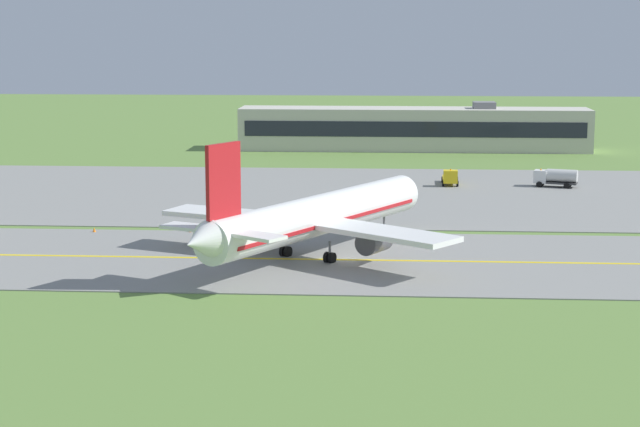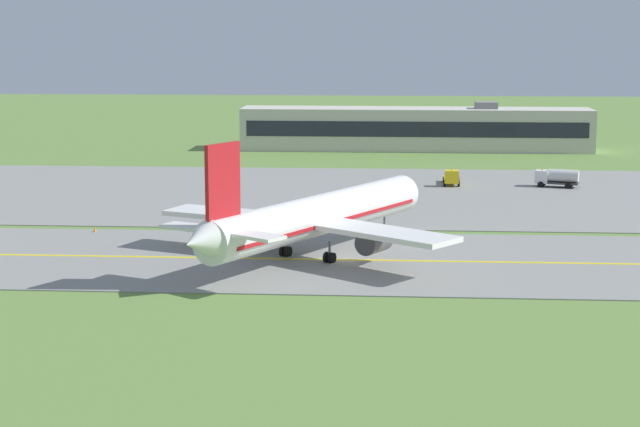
{
  "view_description": "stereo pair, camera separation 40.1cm",
  "coord_description": "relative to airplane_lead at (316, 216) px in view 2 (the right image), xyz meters",
  "views": [
    {
      "loc": [
        4.37,
        -102.82,
        22.74
      ],
      "look_at": [
        -2.65,
        3.79,
        4.0
      ],
      "focal_mm": 60.5,
      "sensor_mm": 36.0,
      "label": 1
    },
    {
      "loc": [
        4.77,
        -102.79,
        22.74
      ],
      "look_at": [
        -2.65,
        3.79,
        4.0
      ],
      "focal_mm": 60.5,
      "sensor_mm": 36.0,
      "label": 2
    }
  ],
  "objects": [
    {
      "name": "ground_plane",
      "position": [
        2.89,
        -1.36,
        -4.13
      ],
      "size": [
        500.0,
        500.0,
        0.0
      ],
      "primitive_type": "plane",
      "color": "olive"
    },
    {
      "name": "traffic_cone_far_edge",
      "position": [
        -25.44,
        11.17,
        -3.83
      ],
      "size": [
        0.44,
        0.44,
        0.6
      ],
      "primitive_type": "cone",
      "color": "orange",
      "rests_on": "ground"
    },
    {
      "name": "traffic_cone_mid_edge",
      "position": [
        -14.79,
        11.85,
        -3.83
      ],
      "size": [
        0.44,
        0.44,
        0.6
      ],
      "primitive_type": "cone",
      "color": "orange",
      "rests_on": "ground"
    },
    {
      "name": "terminal_building",
      "position": [
        11.52,
        94.22,
        -0.26
      ],
      "size": [
        63.92,
        9.54,
        8.9
      ],
      "color": "beige",
      "rests_on": "ground"
    },
    {
      "name": "taxiway_centreline",
      "position": [
        2.89,
        -1.36,
        -4.03
      ],
      "size": [
        220.0,
        0.6,
        0.01
      ],
      "primitive_type": "cube",
      "color": "yellow",
      "rests_on": "taxiway_strip"
    },
    {
      "name": "apron_pad",
      "position": [
        12.89,
        40.64,
        -4.08
      ],
      "size": [
        140.0,
        52.0,
        0.1
      ],
      "primitive_type": "cube",
      "color": "gray",
      "rests_on": "ground"
    },
    {
      "name": "airplane_lead",
      "position": [
        0.0,
        0.0,
        0.0
      ],
      "size": [
        30.06,
        36.14,
        12.7
      ],
      "color": "white",
      "rests_on": "ground"
    },
    {
      "name": "service_truck_baggage",
      "position": [
        30.64,
        48.63,
        -2.6
      ],
      "size": [
        6.34,
        3.69,
        2.65
      ],
      "color": "silver",
      "rests_on": "ground"
    },
    {
      "name": "service_truck_fuel",
      "position": [
        15.85,
        49.39,
        -2.95
      ],
      "size": [
        2.5,
        6.46,
        2.59
      ],
      "color": "yellow",
      "rests_on": "ground"
    },
    {
      "name": "traffic_cone_near_edge",
      "position": [
        12.14,
        10.16,
        -3.83
      ],
      "size": [
        0.44,
        0.44,
        0.6
      ],
      "primitive_type": "cone",
      "color": "orange",
      "rests_on": "ground"
    },
    {
      "name": "taxiway_strip",
      "position": [
        2.89,
        -1.36,
        -4.08
      ],
      "size": [
        240.0,
        28.0,
        0.1
      ],
      "primitive_type": "cube",
      "color": "gray",
      "rests_on": "ground"
    }
  ]
}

